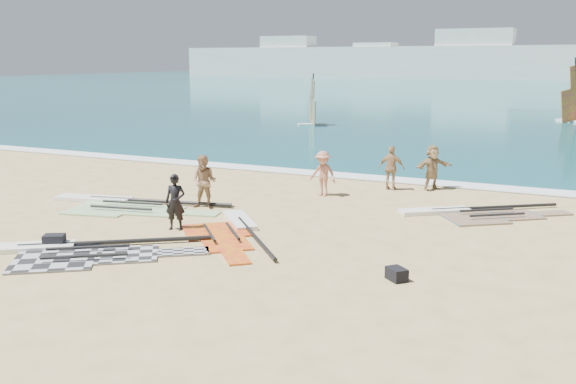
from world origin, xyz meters
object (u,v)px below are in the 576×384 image
at_px(gear_bag_near, 54,241).
at_px(rig_orange, 472,213).
at_px(rig_grey, 69,251).
at_px(gear_bag_far, 397,274).
at_px(rig_red, 232,230).
at_px(rig_green, 120,204).
at_px(beachgoer_back, 392,168).
at_px(beachgoer_right, 432,167).
at_px(beachgoer_left, 204,182).
at_px(person_wetsuit, 175,202).
at_px(beachgoer_mid, 323,174).

bearing_deg(gear_bag_near, rig_orange, 42.20).
xyz_separation_m(rig_grey, gear_bag_far, (8.06, 1.62, 0.09)).
bearing_deg(rig_red, rig_green, -145.81).
height_order(rig_green, beachgoer_back, beachgoer_back).
relative_size(rig_green, beachgoer_right, 3.83).
bearing_deg(rig_red, gear_bag_far, 28.58).
height_order(rig_grey, rig_orange, rig_grey).
bearing_deg(rig_red, beachgoer_left, -175.25).
distance_m(rig_orange, beachgoer_back, 4.50).
bearing_deg(rig_orange, gear_bag_near, -174.20).
relative_size(rig_orange, beachgoer_right, 3.02).
xyz_separation_m(rig_grey, person_wetsuit, (1.10, 3.09, 0.76)).
distance_m(rig_red, gear_bag_near, 4.76).
height_order(gear_bag_far, beachgoer_mid, beachgoer_mid).
bearing_deg(rig_orange, rig_grey, -170.94).
xyz_separation_m(rig_green, beachgoer_left, (2.76, 0.95, 0.83)).
xyz_separation_m(rig_red, beachgoer_right, (3.68, 8.55, 0.80)).
bearing_deg(rig_red, beachgoer_right, 114.97).
bearing_deg(beachgoer_mid, rig_red, -85.04).
bearing_deg(beachgoer_right, gear_bag_far, -129.38).
relative_size(gear_bag_far, beachgoer_mid, 0.29).
xyz_separation_m(rig_red, gear_bag_far, (5.37, -1.92, 0.09)).
height_order(rig_orange, gear_bag_far, gear_bag_far).
distance_m(rig_green, gear_bag_far, 10.96).
height_order(rig_red, beachgoer_back, beachgoer_back).
xyz_separation_m(gear_bag_far, beachgoer_back, (-3.05, 9.75, 0.69)).
distance_m(gear_bag_near, beachgoer_back, 12.54).
xyz_separation_m(rig_green, gear_bag_near, (1.67, -4.57, 0.12)).
distance_m(rig_green, rig_red, 5.27).
bearing_deg(person_wetsuit, rig_orange, 20.65).
bearing_deg(gear_bag_near, beachgoer_back, 62.63).
bearing_deg(rig_green, beachgoer_left, 7.17).
distance_m(beachgoer_back, beachgoer_right, 1.54).
xyz_separation_m(beachgoer_mid, beachgoer_right, (3.27, 2.83, 0.04)).
distance_m(gear_bag_far, person_wetsuit, 7.15).
distance_m(gear_bag_far, beachgoer_left, 8.80).
bearing_deg(rig_red, rig_orange, 89.52).
relative_size(rig_red, beachgoer_left, 2.73).
bearing_deg(person_wetsuit, gear_bag_near, -139.18).
bearing_deg(beachgoer_back, rig_green, 36.78).
relative_size(rig_orange, person_wetsuit, 3.17).
bearing_deg(rig_green, rig_grey, -75.32).
bearing_deg(person_wetsuit, beachgoer_left, 89.48).
height_order(rig_green, beachgoer_left, beachgoer_left).
bearing_deg(rig_grey, rig_green, 81.05).
height_order(rig_orange, beachgoer_right, beachgoer_right).
height_order(rig_green, gear_bag_near, gear_bag_near).
bearing_deg(beachgoer_mid, beachgoer_back, 56.92).
height_order(gear_bag_near, gear_bag_far, gear_bag_near).
distance_m(rig_red, beachgoer_right, 9.34).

